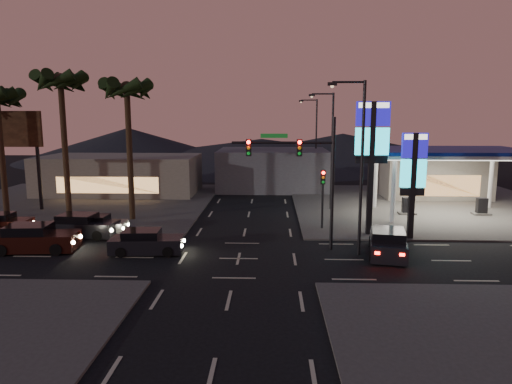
{
  "coord_description": "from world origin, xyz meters",
  "views": [
    {
      "loc": [
        1.85,
        -25.01,
        7.98
      ],
      "look_at": [
        0.82,
        5.26,
        3.0
      ],
      "focal_mm": 32.0,
      "sensor_mm": 36.0,
      "label": 1
    }
  ],
  "objects_px": {
    "traffic_signal_mast": "(304,164)",
    "car_lane_a_mid": "(34,239)",
    "pylon_sign_short": "(413,169)",
    "car_lane_b_front": "(97,225)",
    "gas_station": "(448,154)",
    "car_lane_b_rear": "(1,223)",
    "suv_station": "(388,243)",
    "pylon_sign_tall": "(372,141)",
    "car_lane_b_mid": "(81,226)",
    "car_lane_a_front": "(146,242)"
  },
  "relations": [
    {
      "from": "traffic_signal_mast",
      "to": "car_lane_b_front",
      "type": "xyz_separation_m",
      "value": [
        -13.96,
        3.29,
        -4.62
      ]
    },
    {
      "from": "pylon_sign_tall",
      "to": "pylon_sign_short",
      "type": "bearing_deg",
      "value": -21.8
    },
    {
      "from": "car_lane_a_front",
      "to": "car_lane_a_mid",
      "type": "xyz_separation_m",
      "value": [
        -6.83,
        0.17,
        0.11
      ]
    },
    {
      "from": "suv_station",
      "to": "gas_station",
      "type": "bearing_deg",
      "value": 56.32
    },
    {
      "from": "pylon_sign_tall",
      "to": "gas_station",
      "type": "bearing_deg",
      "value": 40.91
    },
    {
      "from": "gas_station",
      "to": "pylon_sign_tall",
      "type": "height_order",
      "value": "pylon_sign_tall"
    },
    {
      "from": "traffic_signal_mast",
      "to": "car_lane_b_rear",
      "type": "height_order",
      "value": "traffic_signal_mast"
    },
    {
      "from": "suv_station",
      "to": "car_lane_a_front",
      "type": "bearing_deg",
      "value": -179.59
    },
    {
      "from": "car_lane_a_front",
      "to": "traffic_signal_mast",
      "type": "bearing_deg",
      "value": 6.7
    },
    {
      "from": "pylon_sign_short",
      "to": "car_lane_b_front",
      "type": "relative_size",
      "value": 1.72
    },
    {
      "from": "pylon_sign_short",
      "to": "car_lane_b_front",
      "type": "height_order",
      "value": "pylon_sign_short"
    },
    {
      "from": "gas_station",
      "to": "car_lane_b_front",
      "type": "xyz_separation_m",
      "value": [
        -26.21,
        -6.72,
        -4.47
      ]
    },
    {
      "from": "pylon_sign_short",
      "to": "traffic_signal_mast",
      "type": "bearing_deg",
      "value": -160.87
    },
    {
      "from": "car_lane_a_mid",
      "to": "car_lane_b_rear",
      "type": "xyz_separation_m",
      "value": [
        -4.79,
        4.6,
        -0.15
      ]
    },
    {
      "from": "pylon_sign_tall",
      "to": "car_lane_b_rear",
      "type": "relative_size",
      "value": 2.19
    },
    {
      "from": "gas_station",
      "to": "traffic_signal_mast",
      "type": "distance_m",
      "value": 15.82
    },
    {
      "from": "pylon_sign_short",
      "to": "suv_station",
      "type": "distance_m",
      "value": 5.76
    },
    {
      "from": "traffic_signal_mast",
      "to": "car_lane_b_front",
      "type": "relative_size",
      "value": 1.96
    },
    {
      "from": "gas_station",
      "to": "car_lane_a_front",
      "type": "height_order",
      "value": "gas_station"
    },
    {
      "from": "pylon_sign_tall",
      "to": "car_lane_b_front",
      "type": "bearing_deg",
      "value": -179.33
    },
    {
      "from": "traffic_signal_mast",
      "to": "car_lane_a_mid",
      "type": "bearing_deg",
      "value": -176.71
    },
    {
      "from": "pylon_sign_tall",
      "to": "suv_station",
      "type": "bearing_deg",
      "value": -87.89
    },
    {
      "from": "traffic_signal_mast",
      "to": "car_lane_a_mid",
      "type": "relative_size",
      "value": 1.55
    },
    {
      "from": "car_lane_a_front",
      "to": "car_lane_b_mid",
      "type": "distance_m",
      "value": 6.51
    },
    {
      "from": "car_lane_a_front",
      "to": "suv_station",
      "type": "xyz_separation_m",
      "value": [
        14.23,
        0.1,
        0.07
      ]
    },
    {
      "from": "car_lane_b_rear",
      "to": "pylon_sign_tall",
      "type": "bearing_deg",
      "value": -0.35
    },
    {
      "from": "suv_station",
      "to": "pylon_sign_tall",
      "type": "bearing_deg",
      "value": 92.11
    },
    {
      "from": "pylon_sign_short",
      "to": "car_lane_b_front",
      "type": "bearing_deg",
      "value": 177.89
    },
    {
      "from": "pylon_sign_short",
      "to": "car_lane_a_mid",
      "type": "relative_size",
      "value": 1.35
    },
    {
      "from": "pylon_sign_short",
      "to": "car_lane_a_front",
      "type": "xyz_separation_m",
      "value": [
        -16.57,
        -3.61,
        -4.0
      ]
    },
    {
      "from": "car_lane_a_mid",
      "to": "car_lane_b_front",
      "type": "xyz_separation_m",
      "value": [
        2.19,
        4.22,
        -0.15
      ]
    },
    {
      "from": "car_lane_a_mid",
      "to": "gas_station",
      "type": "bearing_deg",
      "value": 21.07
    },
    {
      "from": "gas_station",
      "to": "car_lane_a_mid",
      "type": "bearing_deg",
      "value": -158.93
    },
    {
      "from": "pylon_sign_short",
      "to": "car_lane_a_front",
      "type": "height_order",
      "value": "pylon_sign_short"
    },
    {
      "from": "car_lane_a_front",
      "to": "car_lane_b_mid",
      "type": "bearing_deg",
      "value": 146.01
    },
    {
      "from": "gas_station",
      "to": "traffic_signal_mast",
      "type": "height_order",
      "value": "traffic_signal_mast"
    },
    {
      "from": "traffic_signal_mast",
      "to": "car_lane_b_mid",
      "type": "relative_size",
      "value": 1.64
    },
    {
      "from": "suv_station",
      "to": "traffic_signal_mast",
      "type": "bearing_deg",
      "value": 168.56
    },
    {
      "from": "car_lane_a_mid",
      "to": "suv_station",
      "type": "distance_m",
      "value": 21.06
    },
    {
      "from": "gas_station",
      "to": "pylon_sign_short",
      "type": "height_order",
      "value": "pylon_sign_short"
    },
    {
      "from": "car_lane_b_rear",
      "to": "traffic_signal_mast",
      "type": "bearing_deg",
      "value": -9.94
    },
    {
      "from": "pylon_sign_tall",
      "to": "car_lane_b_front",
      "type": "height_order",
      "value": "pylon_sign_tall"
    },
    {
      "from": "car_lane_b_rear",
      "to": "car_lane_a_mid",
      "type": "bearing_deg",
      "value": -43.84
    },
    {
      "from": "pylon_sign_tall",
      "to": "pylon_sign_short",
      "type": "distance_m",
      "value": 3.2
    },
    {
      "from": "car_lane_b_mid",
      "to": "car_lane_b_rear",
      "type": "bearing_deg",
      "value": 169.73
    },
    {
      "from": "gas_station",
      "to": "car_lane_b_front",
      "type": "relative_size",
      "value": 3.0
    },
    {
      "from": "car_lane_a_front",
      "to": "suv_station",
      "type": "bearing_deg",
      "value": 0.41
    },
    {
      "from": "suv_station",
      "to": "car_lane_b_front",
      "type": "bearing_deg",
      "value": 167.2
    },
    {
      "from": "pylon_sign_tall",
      "to": "suv_station",
      "type": "xyz_separation_m",
      "value": [
        0.17,
        -4.51,
        -5.66
      ]
    },
    {
      "from": "pylon_sign_tall",
      "to": "traffic_signal_mast",
      "type": "distance_m",
      "value": 6.02
    }
  ]
}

